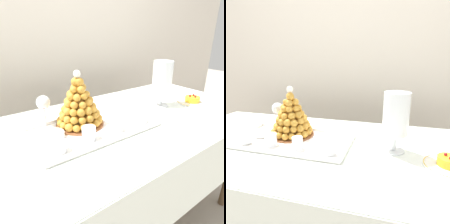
{
  "view_description": "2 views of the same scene",
  "coord_description": "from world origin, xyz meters",
  "views": [
    {
      "loc": [
        -0.58,
        -0.76,
        1.23
      ],
      "look_at": [
        -0.06,
        -0.05,
        0.87
      ],
      "focal_mm": 32.1,
      "sensor_mm": 36.0,
      "label": 1
    },
    {
      "loc": [
        0.35,
        -0.91,
        1.22
      ],
      "look_at": [
        0.1,
        0.01,
        0.96
      ],
      "focal_mm": 33.47,
      "sensor_mm": 36.0,
      "label": 2
    }
  ],
  "objects": [
    {
      "name": "backdrop_wall",
      "position": [
        0.0,
        0.89,
        1.25
      ],
      "size": [
        4.8,
        0.1,
        2.5
      ],
      "primitive_type": "cube",
      "color": "silver",
      "rests_on": "ground_plane"
    },
    {
      "name": "buffet_table",
      "position": [
        0.0,
        0.0,
        0.68
      ],
      "size": [
        1.72,
        0.84,
        0.78
      ],
      "color": "brown",
      "rests_on": "ground_plane"
    },
    {
      "name": "serving_tray",
      "position": [
        -0.14,
        -0.01,
        0.79
      ],
      "size": [
        0.59,
        0.33,
        0.02
      ],
      "color": "white",
      "rests_on": "buffet_table"
    },
    {
      "name": "croquembouche",
      "position": [
        -0.18,
        0.06,
        0.9
      ],
      "size": [
        0.23,
        0.23,
        0.27
      ],
      "color": "brown",
      "rests_on": "serving_tray"
    },
    {
      "name": "dessert_cup_left",
      "position": [
        -0.35,
        -0.11,
        0.81
      ],
      "size": [
        0.05,
        0.05,
        0.05
      ],
      "color": "silver",
      "rests_on": "serving_tray"
    },
    {
      "name": "dessert_cup_mid_left",
      "position": [
        -0.21,
        -0.1,
        0.82
      ],
      "size": [
        0.06,
        0.06,
        0.06
      ],
      "color": "silver",
      "rests_on": "serving_tray"
    },
    {
      "name": "dessert_cup_centre",
      "position": [
        -0.07,
        -0.09,
        0.82
      ],
      "size": [
        0.05,
        0.05,
        0.06
      ],
      "color": "silver",
      "rests_on": "serving_tray"
    },
    {
      "name": "dessert_cup_mid_right",
      "position": [
        0.09,
        -0.1,
        0.82
      ],
      "size": [
        0.06,
        0.06,
        0.06
      ],
      "color": "silver",
      "rests_on": "serving_tray"
    },
    {
      "name": "creme_brulee_ramekin",
      "position": [
        -0.33,
        0.01,
        0.81
      ],
      "size": [
        0.1,
        0.1,
        0.02
      ],
      "color": "white",
      "rests_on": "serving_tray"
    },
    {
      "name": "macaron_goblet",
      "position": [
        0.36,
        0.02,
        0.96
      ],
      "size": [
        0.12,
        0.12,
        0.28
      ],
      "color": "white",
      "rests_on": "buffet_table"
    },
    {
      "name": "fruit_tart_plate",
      "position": [
        0.58,
        -0.07,
        0.8
      ],
      "size": [
        0.2,
        0.2,
        0.05
      ],
      "color": "white",
      "rests_on": "buffet_table"
    },
    {
      "name": "wine_glass",
      "position": [
        -0.32,
        0.15,
        0.91
      ],
      "size": [
        0.07,
        0.07,
        0.16
      ],
      "color": "silver",
      "rests_on": "buffet_table"
    }
  ]
}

